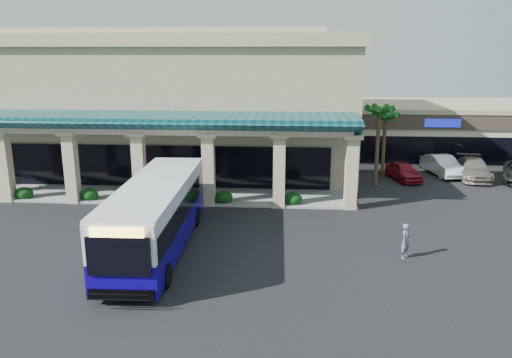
# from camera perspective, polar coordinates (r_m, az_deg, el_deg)

# --- Properties ---
(ground) EXTENTS (110.00, 110.00, 0.00)m
(ground) POSITION_cam_1_polar(r_m,az_deg,el_deg) (27.26, -0.88, -6.41)
(ground) COLOR black
(main_building) EXTENTS (30.80, 14.80, 11.35)m
(main_building) POSITION_cam_1_polar(r_m,az_deg,el_deg) (42.83, -9.82, 8.79)
(main_building) COLOR tan
(main_building) RESTS_ON ground
(arcade) EXTENTS (30.00, 6.20, 5.70)m
(arcade) POSITION_cam_1_polar(r_m,az_deg,el_deg) (34.47, -13.25, 2.56)
(arcade) COLOR #0B3C42
(arcade) RESTS_ON ground
(strip_mall) EXTENTS (22.50, 12.50, 4.90)m
(strip_mall) POSITION_cam_1_polar(r_m,az_deg,el_deg) (52.32, 21.75, 5.39)
(strip_mall) COLOR beige
(strip_mall) RESTS_ON ground
(palm_0) EXTENTS (2.40, 2.40, 6.60)m
(palm_0) POSITION_cam_1_polar(r_m,az_deg,el_deg) (37.46, 13.74, 4.15)
(palm_0) COLOR #155116
(palm_0) RESTS_ON ground
(palm_1) EXTENTS (2.40, 2.40, 5.80)m
(palm_1) POSITION_cam_1_polar(r_m,az_deg,el_deg) (40.61, 14.43, 4.30)
(palm_1) COLOR #155116
(palm_1) RESTS_ON ground
(broadleaf_tree) EXTENTS (2.60, 2.60, 4.81)m
(broadleaf_tree) POSITION_cam_1_polar(r_m,az_deg,el_deg) (45.28, 10.81, 4.86)
(broadleaf_tree) COLOR black
(broadleaf_tree) RESTS_ON ground
(transit_bus) EXTENTS (3.24, 12.57, 3.49)m
(transit_bus) POSITION_cam_1_polar(r_m,az_deg,el_deg) (25.23, -11.25, -4.22)
(transit_bus) COLOR #0F0184
(transit_bus) RESTS_ON ground
(pedestrian) EXTENTS (0.70, 0.74, 1.71)m
(pedestrian) POSITION_cam_1_polar(r_m,az_deg,el_deg) (25.14, 16.77, -6.79)
(pedestrian) COLOR slate
(pedestrian) RESTS_ON ground
(car_silver) EXTENTS (2.53, 4.37, 1.40)m
(car_silver) POSITION_cam_1_polar(r_m,az_deg,el_deg) (40.26, 16.52, 0.87)
(car_silver) COLOR maroon
(car_silver) RESTS_ON ground
(car_white) EXTENTS (2.61, 5.06, 1.59)m
(car_white) POSITION_cam_1_polar(r_m,az_deg,el_deg) (42.85, 20.52, 1.47)
(car_white) COLOR silver
(car_white) RESTS_ON ground
(car_red) EXTENTS (2.99, 5.68, 1.57)m
(car_red) POSITION_cam_1_polar(r_m,az_deg,el_deg) (42.58, 23.60, 1.09)
(car_red) COLOR gray
(car_red) RESTS_ON ground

